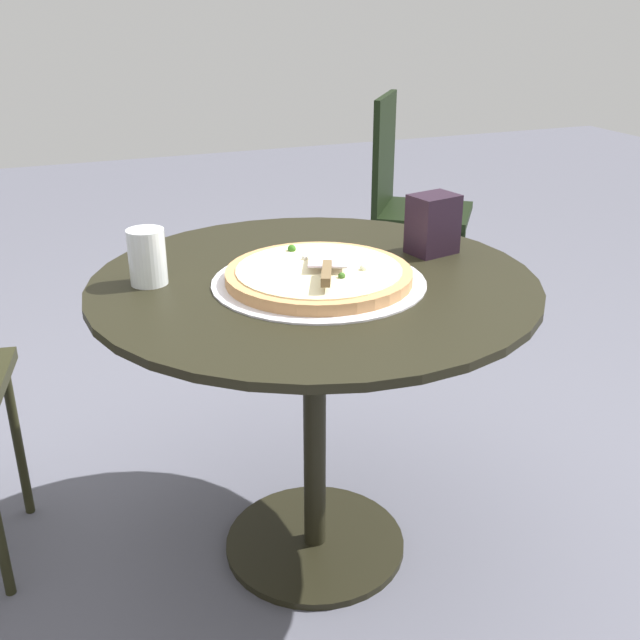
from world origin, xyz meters
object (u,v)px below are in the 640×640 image
(patio_table, at_px, (314,342))
(pizza_server, at_px, (327,266))
(napkin_dispenser, at_px, (433,224))
(pizza_on_tray, at_px, (320,276))
(drinking_cup, at_px, (147,257))
(patio_chair_near, at_px, (406,194))

(patio_table, relative_size, pizza_server, 4.48)
(napkin_dispenser, bearing_deg, pizza_on_tray, -176.50)
(patio_table, bearing_deg, pizza_on_tray, -174.64)
(pizza_on_tray, bearing_deg, drinking_cup, 69.38)
(drinking_cup, distance_m, patio_chair_near, 1.66)
(patio_table, distance_m, drinking_cup, 0.40)
(pizza_server, bearing_deg, patio_chair_near, -33.75)
(pizza_on_tray, bearing_deg, napkin_dispenser, -74.25)
(pizza_server, height_order, napkin_dispenser, napkin_dispenser)
(pizza_on_tray, distance_m, drinking_cup, 0.36)
(pizza_server, bearing_deg, pizza_on_tray, -2.86)
(pizza_on_tray, relative_size, napkin_dispenser, 3.27)
(patio_table, height_order, pizza_on_tray, pizza_on_tray)
(drinking_cup, bearing_deg, patio_chair_near, -46.72)
(drinking_cup, relative_size, napkin_dispenser, 0.85)
(pizza_on_tray, height_order, napkin_dispenser, napkin_dispenser)
(pizza_on_tray, xyz_separation_m, patio_chair_near, (1.25, -0.86, -0.19))
(drinking_cup, relative_size, patio_chair_near, 0.13)
(patio_table, xyz_separation_m, drinking_cup, (0.10, 0.33, 0.21))
(pizza_server, distance_m, napkin_dispenser, 0.34)
(patio_table, bearing_deg, napkin_dispenser, -79.10)
(napkin_dispenser, relative_size, patio_chair_near, 0.15)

